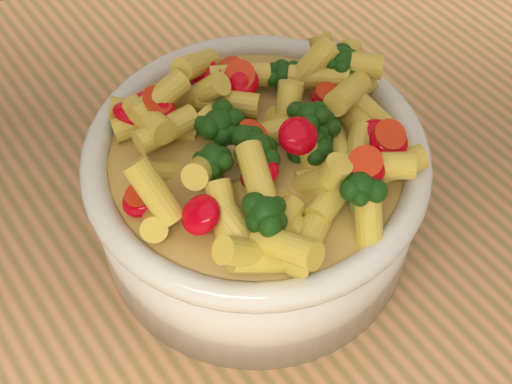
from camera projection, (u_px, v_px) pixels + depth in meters
table at (251, 358)px, 0.57m from camera, size 1.20×0.80×0.90m
serving_bowl at (256, 191)px, 0.48m from camera, size 0.22×0.22×0.10m
pasta_salad at (256, 132)px, 0.43m from camera, size 0.18×0.18×0.04m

